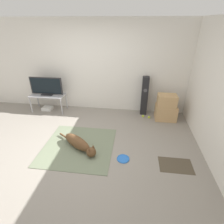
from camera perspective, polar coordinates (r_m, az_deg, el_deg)
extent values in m
plane|color=gray|center=(3.86, -10.78, -12.23)|extent=(12.00, 12.00, 0.00)
cube|color=silver|center=(5.14, -4.98, 14.35)|extent=(8.00, 0.06, 2.55)
cube|color=slate|center=(3.97, -10.81, -10.86)|extent=(1.50, 1.50, 0.01)
ellipsoid|color=brown|center=(3.86, -11.31, -9.60)|extent=(0.76, 0.61, 0.26)
sphere|color=brown|center=(3.60, -6.80, -12.85)|extent=(0.20, 0.20, 0.20)
cone|color=brown|center=(3.56, -6.18, -11.13)|extent=(0.06, 0.06, 0.09)
cone|color=brown|center=(3.50, -7.51, -11.94)|extent=(0.06, 0.06, 0.09)
cylinder|color=brown|center=(4.26, -15.55, -7.47)|extent=(0.23, 0.17, 0.04)
cylinder|color=blue|center=(3.60, 3.66, -15.00)|extent=(0.25, 0.25, 0.02)
torus|color=blue|center=(3.59, 3.66, -14.91)|extent=(0.25, 0.25, 0.02)
cube|color=tan|center=(5.04, 17.11, -0.18)|extent=(0.56, 0.41, 0.40)
cube|color=tan|center=(4.87, 17.51, 3.51)|extent=(0.49, 0.36, 0.33)
cube|color=black|center=(5.05, 10.58, 5.19)|extent=(0.18, 0.18, 1.12)
cylinder|color=#4C4C51|center=(4.89, 10.81, 6.90)|extent=(0.10, 0.00, 0.10)
cube|color=#A8A8AD|center=(5.52, -20.26, 5.27)|extent=(1.00, 0.47, 0.02)
cylinder|color=#A8A8AD|center=(5.68, -24.98, 2.14)|extent=(0.04, 0.04, 0.50)
cylinder|color=#A8A8AD|center=(5.25, -16.16, 1.69)|extent=(0.04, 0.04, 0.50)
cylinder|color=#A8A8AD|center=(6.00, -23.05, 3.82)|extent=(0.04, 0.04, 0.50)
cylinder|color=#A8A8AD|center=(5.59, -14.60, 3.52)|extent=(0.04, 0.04, 0.50)
cube|color=#232326|center=(5.51, -20.29, 5.48)|extent=(0.33, 0.20, 0.02)
cube|color=#232326|center=(5.43, -20.70, 8.04)|extent=(0.95, 0.04, 0.49)
cube|color=black|center=(5.42, -20.79, 7.97)|extent=(0.88, 0.01, 0.44)
sphere|color=#C6E033|center=(5.04, 11.97, -1.67)|extent=(0.07, 0.07, 0.07)
sphere|color=#C6E033|center=(5.06, 10.10, -1.34)|extent=(0.07, 0.07, 0.07)
cube|color=white|center=(5.76, -20.32, 1.14)|extent=(0.29, 0.25, 0.09)
cube|color=#4C4233|center=(3.68, 20.08, -16.01)|extent=(0.63, 0.42, 0.01)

